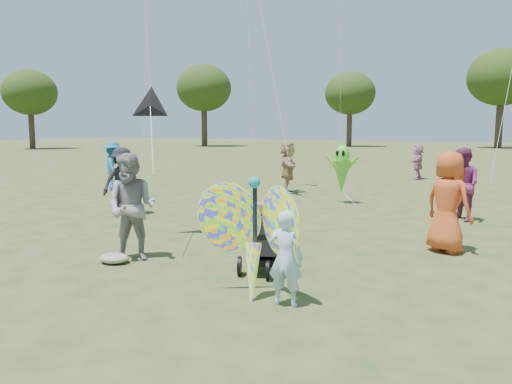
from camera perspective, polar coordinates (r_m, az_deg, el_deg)
ground at (r=7.71m, az=-3.90°, el=-9.50°), size 160.00×160.00×0.00m
child_girl at (r=6.31m, az=3.39°, el=-7.58°), size 0.48×0.35×1.22m
adult_man at (r=8.67m, az=-14.02°, el=-1.66°), size 1.03×0.89×1.82m
grey_bag at (r=8.69m, az=-15.91°, el=-7.27°), size 0.52×0.42×0.16m
crowd_a at (r=9.57m, az=21.08°, el=-1.08°), size 1.06×0.94×1.82m
crowd_b at (r=13.28m, az=-14.98°, el=1.19°), size 0.98×1.27×1.73m
crowd_d at (r=17.17m, az=3.67°, el=2.87°), size 1.14×1.74×1.79m
crowd_e at (r=12.94m, az=22.55°, el=0.80°), size 1.07×1.08×1.77m
crowd_i at (r=18.53m, az=-16.03°, el=2.88°), size 1.28×1.26×1.77m
crowd_j at (r=22.93m, az=18.02°, el=3.30°), size 0.49×1.42×1.52m
jogging_stroller at (r=7.78m, az=1.07°, el=-4.67°), size 0.77×1.14×1.09m
butterfly_kite at (r=6.55m, az=-0.27°, el=-5.07°), size 1.74×0.75×1.81m
delta_kite_rig at (r=10.30m, az=-12.00°, el=9.58°), size 1.69×1.80×1.62m
alien_kite at (r=14.95m, az=9.78°, el=2.39°), size 1.12×0.69×1.74m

